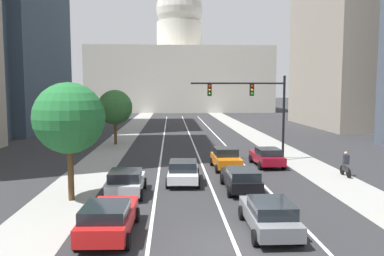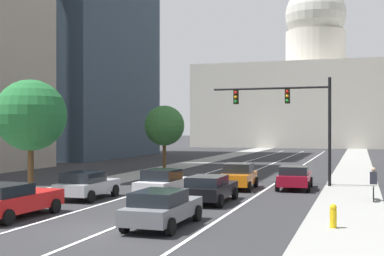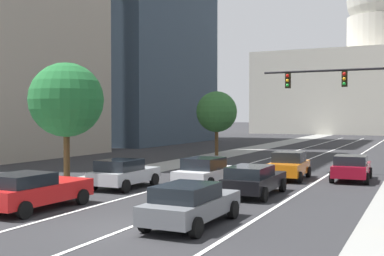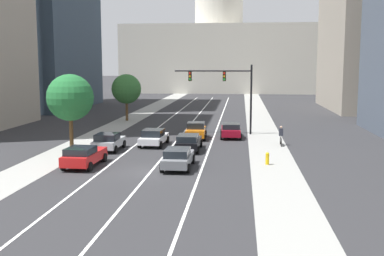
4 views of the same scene
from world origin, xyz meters
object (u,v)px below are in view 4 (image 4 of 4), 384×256
at_px(car_crimson, 231,130).
at_px(cyclist, 281,136).
at_px(car_red, 84,156).
at_px(car_black, 189,142).
at_px(street_tree_mid_left, 70,98).
at_px(street_tree_near_left, 126,89).
at_px(capitol_building, 219,50).
at_px(car_orange, 196,130).
at_px(car_white, 154,137).
at_px(traffic_signal_mast, 227,85).
at_px(car_gray, 178,158).
at_px(fire_hydrant, 267,158).
at_px(car_silver, 108,141).

xyz_separation_m(car_crimson, cyclist, (4.50, -3.86, 0.10)).
distance_m(car_red, cyclist, 17.73).
bearing_deg(car_red, car_black, -42.67).
distance_m(car_crimson, car_red, 17.28).
distance_m(street_tree_mid_left, street_tree_near_left, 21.52).
xyz_separation_m(capitol_building, car_orange, (1.66, -79.72, -9.68)).
xyz_separation_m(car_white, traffic_signal_mast, (6.21, 7.63, 4.24)).
height_order(car_gray, car_white, car_white).
xyz_separation_m(car_white, fire_hydrant, (9.53, -7.07, -0.29)).
bearing_deg(traffic_signal_mast, street_tree_mid_left, -137.77).
distance_m(car_crimson, fire_hydrant, 12.54).
height_order(car_crimson, car_white, car_white).
xyz_separation_m(car_crimson, car_gray, (-3.33, -13.99, -0.01)).
bearing_deg(fire_hydrant, car_red, -171.62).
distance_m(cyclist, street_tree_near_left, 24.64).
bearing_deg(car_black, car_orange, -0.14).
xyz_separation_m(car_orange, fire_hydrant, (6.20, -11.33, -0.34)).
height_order(cyclist, street_tree_near_left, street_tree_near_left).
relative_size(car_crimson, street_tree_near_left, 0.74).
bearing_deg(street_tree_mid_left, car_orange, 39.65).
xyz_separation_m(car_red, car_gray, (6.65, 0.11, -0.02)).
xyz_separation_m(car_red, cyclist, (14.48, 10.24, 0.08)).
distance_m(car_orange, car_black, 6.41).
bearing_deg(street_tree_near_left, capitol_building, 82.75).
distance_m(car_orange, car_red, 14.80).
xyz_separation_m(car_crimson, car_white, (-6.66, -5.13, -0.00)).
bearing_deg(cyclist, capitol_building, 7.15).
bearing_deg(street_tree_mid_left, fire_hydrant, -12.52).
distance_m(car_gray, car_white, 9.46).
bearing_deg(fire_hydrant, car_silver, 161.19).
bearing_deg(car_crimson, traffic_signal_mast, 7.83).
bearing_deg(capitol_building, fire_hydrant, -85.06).
bearing_deg(car_red, street_tree_mid_left, 29.35).
relative_size(car_orange, car_black, 0.91).
height_order(car_orange, traffic_signal_mast, traffic_signal_mast).
height_order(capitol_building, car_gray, capitol_building).
relative_size(car_gray, traffic_signal_mast, 0.58).
xyz_separation_m(car_gray, cyclist, (7.83, 10.13, 0.10)).
distance_m(car_orange, street_tree_near_left, 17.27).
relative_size(car_gray, cyclist, 2.65).
bearing_deg(street_tree_near_left, street_tree_mid_left, -88.42).
distance_m(car_crimson, street_tree_near_left, 18.80).
xyz_separation_m(capitol_building, traffic_signal_mast, (4.55, -76.35, -5.49)).
bearing_deg(street_tree_near_left, cyclist, -42.93).
xyz_separation_m(car_black, street_tree_mid_left, (-9.48, -1.44, 3.69)).
bearing_deg(car_white, fire_hydrant, -123.79).
distance_m(car_gray, cyclist, 12.80).
distance_m(car_silver, car_red, 6.27).
distance_m(capitol_building, street_tree_near_left, 66.91).
bearing_deg(car_silver, fire_hydrant, -108.37).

